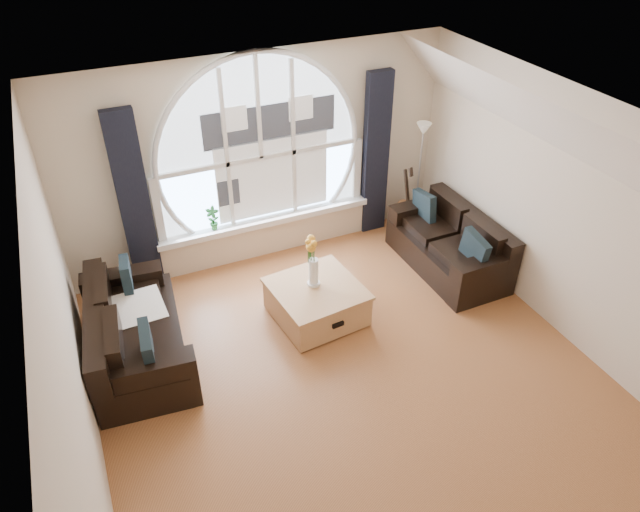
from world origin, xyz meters
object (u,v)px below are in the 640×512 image
(coffee_chest, at_px, (317,301))
(guitar, at_px, (404,199))
(vase_flowers, at_px, (313,257))
(potted_plant, at_px, (213,218))
(sofa_left, at_px, (136,329))
(floor_lamp, at_px, (418,178))
(sofa_right, at_px, (449,241))

(coffee_chest, height_order, guitar, guitar)
(vase_flowers, distance_m, guitar, 2.23)
(vase_flowers, xyz_separation_m, guitar, (1.88, 1.16, -0.30))
(guitar, xyz_separation_m, potted_plant, (-2.64, 0.28, 0.18))
(sofa_left, xyz_separation_m, guitar, (3.88, 1.05, 0.13))
(floor_lamp, distance_m, potted_plant, 2.88)
(floor_lamp, relative_size, guitar, 1.51)
(coffee_chest, xyz_separation_m, floor_lamp, (2.10, 1.25, 0.56))
(sofa_left, height_order, vase_flowers, vase_flowers)
(sofa_left, bearing_deg, sofa_right, 6.65)
(sofa_left, bearing_deg, guitar, 21.01)
(sofa_left, xyz_separation_m, vase_flowers, (2.00, -0.11, 0.43))
(sofa_right, bearing_deg, potted_plant, 154.39)
(sofa_left, height_order, sofa_right, sofa_left)
(sofa_right, distance_m, floor_lamp, 1.11)
(guitar, bearing_deg, sofa_left, 175.82)
(floor_lamp, bearing_deg, coffee_chest, -149.23)
(floor_lamp, relative_size, potted_plant, 4.90)
(sofa_left, distance_m, vase_flowers, 2.05)
(sofa_left, relative_size, vase_flowers, 2.57)
(sofa_left, height_order, floor_lamp, floor_lamp)
(vase_flowers, height_order, floor_lamp, floor_lamp)
(sofa_right, height_order, guitar, guitar)
(coffee_chest, height_order, floor_lamp, floor_lamp)
(coffee_chest, relative_size, potted_plant, 2.98)
(sofa_right, distance_m, guitar, 1.01)
(guitar, bearing_deg, floor_lamp, -11.89)
(guitar, bearing_deg, coffee_chest, -166.20)
(floor_lamp, distance_m, guitar, 0.35)
(sofa_right, xyz_separation_m, coffee_chest, (-1.97, -0.23, -0.16))
(vase_flowers, xyz_separation_m, floor_lamp, (2.11, 1.18, -0.03))
(vase_flowers, relative_size, guitar, 0.66)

